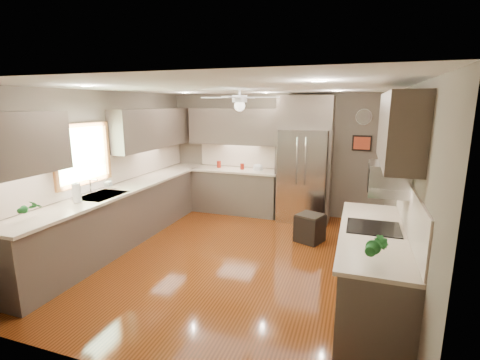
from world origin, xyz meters
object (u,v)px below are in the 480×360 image
Objects in this scene: potted_plant_right at (377,247)px; microwave at (388,178)px; stool at (310,228)px; paper_towel at (77,193)px; soap_bottle at (109,184)px; potted_plant_left at (29,207)px; refrigerator at (304,161)px; canister_d at (242,167)px; canister_a at (219,164)px; bowl at (258,169)px.

potted_plant_right is 0.54× the size of microwave.
stool is 1.87× the size of paper_towel.
soap_bottle is 0.60× the size of potted_plant_left.
refrigerator is 4.45× the size of microwave.
potted_plant_right reaches higher than stool.
stool is at bearing -36.37° from canister_d.
canister_a is 2.55m from soap_bottle.
potted_plant_left is 4.68m from refrigerator.
potted_plant_right is (3.03, -3.83, 0.07)m from canister_a.
paper_towel reaches higher than soap_bottle.
canister_a reaches higher than stool.
bowl is 0.98m from refrigerator.
potted_plant_right is at bearing -56.89° from canister_d.
potted_plant_left is 3.83m from potted_plant_right.
paper_towel is (-1.37, -3.16, 0.08)m from canister_d.
stool is at bearing 122.81° from microwave.
potted_plant_left reaches higher than canister_d.
potted_plant_left is (0.13, -1.56, 0.06)m from soap_bottle.
refrigerator reaches higher than potted_plant_left.
canister_d is 4.57m from potted_plant_right.
soap_bottle is (-1.46, -2.37, 0.03)m from canister_d.
canister_d is at bearing 177.56° from refrigerator.
refrigerator is at bearing 40.00° from soap_bottle.
canister_d is 3.44m from paper_towel.
canister_a is 4.22m from microwave.
potted_plant_right is (3.96, -1.46, 0.05)m from soap_bottle.
potted_plant_right is at bearing -60.48° from bowl.
potted_plant_left is 0.77m from paper_towel.
refrigerator reaches higher than stool.
canister_d is 0.68× the size of soap_bottle.
paper_towel is at bearing -174.36° from microwave.
refrigerator reaches higher than canister_a.
bowl is 0.76× the size of paper_towel.
soap_bottle reaches higher than stool.
soap_bottle reaches higher than bowl.
soap_bottle is 0.79m from paper_towel.
potted_plant_right is 1.05× the size of paper_towel.
stool is (0.31, -1.13, -0.95)m from refrigerator.
potted_plant_right is 0.12× the size of refrigerator.
refrigerator is 1.51m from stool.
bowl is at bearing 66.74° from potted_plant_left.
canister_a is 0.49× the size of potted_plant_right.
canister_d is at bearing 66.61° from paper_towel.
soap_bottle is 3.38m from stool.
potted_plant_right is (2.50, -3.83, 0.09)m from canister_d.
soap_bottle is at bearing 94.62° from potted_plant_left.
potted_plant_right reaches higher than bowl.
paper_towel is at bearing -113.39° from canister_d.
stool is at bearing 108.61° from potted_plant_right.
microwave is 4.03m from paper_towel.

